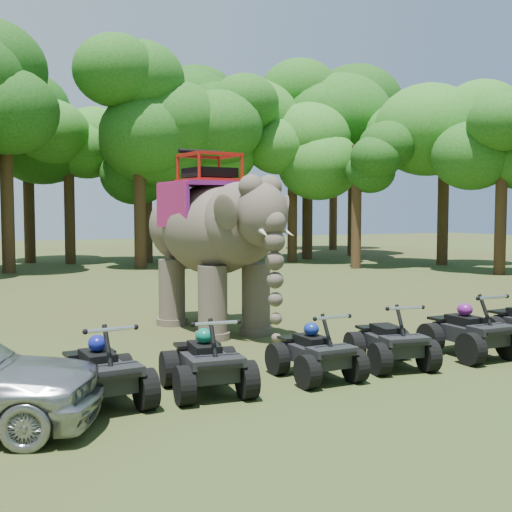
{
  "coord_description": "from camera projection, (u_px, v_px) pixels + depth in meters",
  "views": [
    {
      "loc": [
        -5.85,
        -11.07,
        2.85
      ],
      "look_at": [
        0.0,
        1.2,
        1.9
      ],
      "focal_mm": 45.0,
      "sensor_mm": 36.0,
      "label": 1
    }
  ],
  "objects": [
    {
      "name": "tree_45",
      "position": [
        353.0,
        175.0,
        41.08
      ],
      "size": [
        7.28,
        7.28,
        10.4
      ],
      "primitive_type": null,
      "color": "#195114",
      "rests_on": "ground"
    },
    {
      "name": "tree_6",
      "position": [
        501.0,
        195.0,
        28.68
      ],
      "size": [
        5.03,
        5.03,
        7.18
      ],
      "primitive_type": null,
      "color": "#195114",
      "rests_on": "ground"
    },
    {
      "name": "tree_37",
      "position": [
        139.0,
        168.0,
        31.75
      ],
      "size": [
        7.0,
        7.0,
        9.99
      ],
      "primitive_type": null,
      "color": "#195114",
      "rests_on": "ground"
    },
    {
      "name": "ground",
      "position": [
        282.0,
        355.0,
        12.68
      ],
      "size": [
        110.0,
        110.0,
        0.0
      ],
      "primitive_type": "plane",
      "color": "#47381E",
      "rests_on": "ground"
    },
    {
      "name": "atv_0",
      "position": [
        101.0,
        363.0,
        9.41
      ],
      "size": [
        1.35,
        1.78,
        1.25
      ],
      "primitive_type": null,
      "rotation": [
        0.0,
        0.0,
        0.07
      ],
      "color": "black",
      "rests_on": "ground"
    },
    {
      "name": "tree_48",
      "position": [
        308.0,
        169.0,
        38.07
      ],
      "size": [
        7.47,
        7.47,
        10.67
      ],
      "primitive_type": null,
      "color": "#195114",
      "rests_on": "ground"
    },
    {
      "name": "atv_3",
      "position": [
        391.0,
        334.0,
        11.74
      ],
      "size": [
        1.44,
        1.79,
        1.2
      ],
      "primitive_type": null,
      "rotation": [
        0.0,
        0.0,
        -0.17
      ],
      "color": "black",
      "rests_on": "ground"
    },
    {
      "name": "tree_33",
      "position": [
        6.0,
        167.0,
        29.33
      ],
      "size": [
        6.81,
        6.81,
        9.72
      ],
      "primitive_type": null,
      "color": "#195114",
      "rests_on": "ground"
    },
    {
      "name": "tree_3",
      "position": [
        292.0,
        189.0,
        35.84
      ],
      "size": [
        5.72,
        5.72,
        8.18
      ],
      "primitive_type": null,
      "color": "#195114",
      "rests_on": "ground"
    },
    {
      "name": "tree_43",
      "position": [
        205.0,
        180.0,
        38.99
      ],
      "size": [
        6.64,
        6.64,
        9.49
      ],
      "primitive_type": null,
      "color": "#195114",
      "rests_on": "ground"
    },
    {
      "name": "tree_46",
      "position": [
        333.0,
        185.0,
        47.21
      ],
      "size": [
        6.7,
        6.7,
        9.58
      ],
      "primitive_type": null,
      "color": "#195114",
      "rests_on": "ground"
    },
    {
      "name": "atv_2",
      "position": [
        316.0,
        345.0,
        10.91
      ],
      "size": [
        1.17,
        1.59,
        1.16
      ],
      "primitive_type": null,
      "rotation": [
        0.0,
        0.0,
        0.02
      ],
      "color": "black",
      "rests_on": "ground"
    },
    {
      "name": "tree_4",
      "position": [
        356.0,
        200.0,
        31.8
      ],
      "size": [
        4.76,
        4.76,
        6.79
      ],
      "primitive_type": null,
      "color": "#195114",
      "rests_on": "ground"
    },
    {
      "name": "atv_1",
      "position": [
        207.0,
        354.0,
        10.06
      ],
      "size": [
        1.37,
        1.77,
        1.23
      ],
      "primitive_type": null,
      "rotation": [
        0.0,
        0.0,
        -0.1
      ],
      "color": "black",
      "rests_on": "ground"
    },
    {
      "name": "tree_2",
      "position": [
        221.0,
        174.0,
        33.82
      ],
      "size": [
        6.74,
        6.74,
        9.63
      ],
      "primitive_type": null,
      "color": "#195114",
      "rests_on": "ground"
    },
    {
      "name": "tree_34",
      "position": [
        204.0,
        173.0,
        43.1
      ],
      "size": [
        7.56,
        7.56,
        10.8
      ],
      "primitive_type": null,
      "color": "#195114",
      "rests_on": "ground"
    },
    {
      "name": "tree_35",
      "position": [
        235.0,
        181.0,
        36.26
      ],
      "size": [
        6.35,
        6.35,
        9.07
      ],
      "primitive_type": null,
      "color": "#195114",
      "rests_on": "ground"
    },
    {
      "name": "tree_1",
      "position": [
        147.0,
        198.0,
        35.54
      ],
      "size": [
        5.02,
        5.02,
        7.17
      ],
      "primitive_type": null,
      "color": "#195114",
      "rests_on": "ground"
    },
    {
      "name": "elephant",
      "position": [
        212.0,
        240.0,
        15.36
      ],
      "size": [
        2.84,
        5.38,
        4.33
      ],
      "primitive_type": null,
      "rotation": [
        0.0,
        0.0,
        0.11
      ],
      "color": "#4D4338",
      "rests_on": "ground"
    },
    {
      "name": "atv_4",
      "position": [
        470.0,
        324.0,
        12.55
      ],
      "size": [
        1.26,
        1.73,
        1.28
      ],
      "primitive_type": null,
      "rotation": [
        0.0,
        0.0,
        -0.0
      ],
      "color": "black",
      "rests_on": "ground"
    },
    {
      "name": "tree_0",
      "position": [
        69.0,
        181.0,
        34.61
      ],
      "size": [
        6.25,
        6.25,
        8.93
      ],
      "primitive_type": null,
      "color": "#195114",
      "rests_on": "ground"
    },
    {
      "name": "tree_41",
      "position": [
        146.0,
        188.0,
        35.59
      ],
      "size": [
        5.77,
        5.77,
        8.24
      ],
      "primitive_type": null,
      "color": "#195114",
      "rests_on": "ground"
    },
    {
      "name": "tree_5",
      "position": [
        444.0,
        177.0,
        33.92
      ],
      "size": [
        6.5,
        6.5,
        9.29
      ],
      "primitive_type": null,
      "color": "#195114",
      "rests_on": "ground"
    },
    {
      "name": "tree_44",
      "position": [
        229.0,
        180.0,
        36.87
      ],
      "size": [
        6.48,
        6.48,
        9.26
      ],
      "primitive_type": null,
      "color": "#195114",
      "rests_on": "ground"
    },
    {
      "name": "tree_42",
      "position": [
        28.0,
        172.0,
        35.24
      ],
      "size": [
        6.98,
        6.98,
        9.97
      ],
      "primitive_type": null,
      "color": "#195114",
      "rests_on": "ground"
    }
  ]
}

